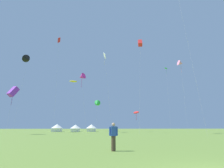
{
  "coord_description": "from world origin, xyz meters",
  "views": [
    {
      "loc": [
        -4.16,
        -4.22,
        1.43
      ],
      "look_at": [
        0.0,
        32.0,
        11.43
      ],
      "focal_mm": 25.49,
      "sensor_mm": 36.0,
      "label": 1
    }
  ],
  "objects_px": {
    "kite_white_diamond": "(105,57)",
    "festival_tent_left": "(91,128)",
    "kite_magenta_delta": "(82,77)",
    "festival_tent_right": "(76,128)",
    "kite_red_parafoil": "(136,112)",
    "kite_green_parafoil": "(166,69)",
    "kite_green_delta": "(97,103)",
    "kite_black_delta": "(28,59)",
    "kite_red_diamond": "(59,41)",
    "kite_yellow_parafoil": "(73,81)",
    "kite_purple_box": "(13,92)",
    "person_spectator": "(113,137)",
    "festival_tent_center": "(57,127)",
    "kite_red_box": "(140,43)",
    "kite_pink_delta": "(180,63)"
  },
  "relations": [
    {
      "from": "kite_magenta_delta",
      "to": "kite_red_diamond",
      "type": "height_order",
      "value": "kite_red_diamond"
    },
    {
      "from": "festival_tent_center",
      "to": "kite_green_delta",
      "type": "bearing_deg",
      "value": 14.85
    },
    {
      "from": "kite_pink_delta",
      "to": "kite_purple_box",
      "type": "bearing_deg",
      "value": -168.06
    },
    {
      "from": "kite_magenta_delta",
      "to": "kite_white_diamond",
      "type": "distance_m",
      "value": 10.53
    },
    {
      "from": "kite_red_diamond",
      "to": "kite_black_delta",
      "type": "height_order",
      "value": "kite_red_diamond"
    },
    {
      "from": "kite_black_delta",
      "to": "person_spectator",
      "type": "height_order",
      "value": "kite_black_delta"
    },
    {
      "from": "kite_pink_delta",
      "to": "festival_tent_left",
      "type": "bearing_deg",
      "value": 158.6
    },
    {
      "from": "kite_magenta_delta",
      "to": "kite_black_delta",
      "type": "distance_m",
      "value": 21.19
    },
    {
      "from": "festival_tent_left",
      "to": "festival_tent_center",
      "type": "bearing_deg",
      "value": 180.0
    },
    {
      "from": "kite_purple_box",
      "to": "kite_red_parafoil",
      "type": "xyz_separation_m",
      "value": [
        35.12,
        23.72,
        -2.22
      ]
    },
    {
      "from": "kite_green_delta",
      "to": "kite_red_parafoil",
      "type": "bearing_deg",
      "value": -6.86
    },
    {
      "from": "kite_yellow_parafoil",
      "to": "person_spectator",
      "type": "height_order",
      "value": "kite_yellow_parafoil"
    },
    {
      "from": "kite_pink_delta",
      "to": "festival_tent_center",
      "type": "relative_size",
      "value": 5.95
    },
    {
      "from": "kite_purple_box",
      "to": "person_spectator",
      "type": "relative_size",
      "value": 6.17
    },
    {
      "from": "kite_black_delta",
      "to": "kite_red_parafoil",
      "type": "bearing_deg",
      "value": 9.66
    },
    {
      "from": "kite_green_delta",
      "to": "kite_black_delta",
      "type": "distance_m",
      "value": 29.97
    },
    {
      "from": "kite_red_diamond",
      "to": "kite_black_delta",
      "type": "relative_size",
      "value": 1.27
    },
    {
      "from": "kite_red_box",
      "to": "festival_tent_center",
      "type": "distance_m",
      "value": 39.9
    },
    {
      "from": "kite_green_parafoil",
      "to": "kite_yellow_parafoil",
      "type": "bearing_deg",
      "value": 177.39
    },
    {
      "from": "person_spectator",
      "to": "kite_yellow_parafoil",
      "type": "bearing_deg",
      "value": 100.59
    },
    {
      "from": "kite_red_box",
      "to": "kite_white_diamond",
      "type": "distance_m",
      "value": 11.16
    },
    {
      "from": "kite_red_box",
      "to": "kite_green_parafoil",
      "type": "bearing_deg",
      "value": 50.96
    },
    {
      "from": "kite_green_delta",
      "to": "festival_tent_center",
      "type": "bearing_deg",
      "value": -165.15
    },
    {
      "from": "kite_white_diamond",
      "to": "kite_purple_box",
      "type": "bearing_deg",
      "value": -163.65
    },
    {
      "from": "kite_white_diamond",
      "to": "festival_tent_left",
      "type": "height_order",
      "value": "kite_white_diamond"
    },
    {
      "from": "kite_red_parafoil",
      "to": "kite_pink_delta",
      "type": "bearing_deg",
      "value": -46.85
    },
    {
      "from": "kite_red_parafoil",
      "to": "kite_green_parafoil",
      "type": "relative_size",
      "value": 0.29
    },
    {
      "from": "kite_purple_box",
      "to": "kite_red_diamond",
      "type": "bearing_deg",
      "value": 72.52
    },
    {
      "from": "kite_red_box",
      "to": "kite_red_parafoil",
      "type": "bearing_deg",
      "value": 79.76
    },
    {
      "from": "kite_magenta_delta",
      "to": "festival_tent_right",
      "type": "bearing_deg",
      "value": 102.29
    },
    {
      "from": "kite_red_box",
      "to": "kite_purple_box",
      "type": "bearing_deg",
      "value": -176.72
    },
    {
      "from": "kite_green_delta",
      "to": "kite_black_delta",
      "type": "bearing_deg",
      "value": -160.79
    },
    {
      "from": "kite_green_delta",
      "to": "kite_green_parafoil",
      "type": "relative_size",
      "value": 0.45
    },
    {
      "from": "kite_yellow_parafoil",
      "to": "kite_black_delta",
      "type": "bearing_deg",
      "value": -147.97
    },
    {
      "from": "kite_pink_delta",
      "to": "kite_white_diamond",
      "type": "distance_m",
      "value": 26.85
    },
    {
      "from": "kite_black_delta",
      "to": "festival_tent_left",
      "type": "distance_m",
      "value": 33.2
    },
    {
      "from": "kite_black_delta",
      "to": "kite_white_diamond",
      "type": "relative_size",
      "value": 1.12
    },
    {
      "from": "kite_purple_box",
      "to": "kite_green_parafoil",
      "type": "xyz_separation_m",
      "value": [
        49.52,
        24.43,
        17.09
      ]
    },
    {
      "from": "kite_yellow_parafoil",
      "to": "kite_green_parafoil",
      "type": "xyz_separation_m",
      "value": [
        39.76,
        -1.81,
        6.69
      ]
    },
    {
      "from": "kite_red_box",
      "to": "festival_tent_center",
      "type": "xyz_separation_m",
      "value": [
        -25.33,
        20.08,
        -23.38
      ]
    },
    {
      "from": "kite_red_parafoil",
      "to": "kite_black_delta",
      "type": "height_order",
      "value": "kite_black_delta"
    },
    {
      "from": "kite_magenta_delta",
      "to": "kite_white_diamond",
      "type": "relative_size",
      "value": 0.8
    },
    {
      "from": "kite_green_delta",
      "to": "kite_magenta_delta",
      "type": "height_order",
      "value": "kite_magenta_delta"
    },
    {
      "from": "kite_pink_delta",
      "to": "kite_red_parafoil",
      "type": "distance_m",
      "value": 24.41
    },
    {
      "from": "kite_yellow_parafoil",
      "to": "kite_black_delta",
      "type": "height_order",
      "value": "kite_black_delta"
    },
    {
      "from": "kite_yellow_parafoil",
      "to": "kite_white_diamond",
      "type": "relative_size",
      "value": 0.86
    },
    {
      "from": "kite_magenta_delta",
      "to": "kite_red_diamond",
      "type": "distance_m",
      "value": 17.41
    },
    {
      "from": "kite_yellow_parafoil",
      "to": "person_spectator",
      "type": "distance_m",
      "value": 57.67
    },
    {
      "from": "kite_red_diamond",
      "to": "kite_green_delta",
      "type": "bearing_deg",
      "value": 32.98
    },
    {
      "from": "kite_red_parafoil",
      "to": "kite_green_parafoil",
      "type": "distance_m",
      "value": 24.1
    }
  ]
}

